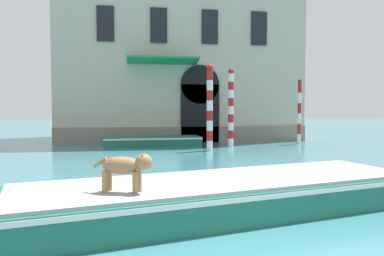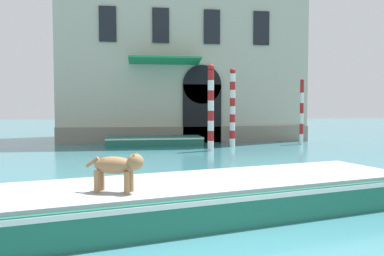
% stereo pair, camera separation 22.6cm
% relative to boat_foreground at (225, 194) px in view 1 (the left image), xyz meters
% --- Properties ---
extents(boat_foreground, '(8.20, 4.16, 0.63)m').
position_rel_boat_foreground_xyz_m(boat_foreground, '(0.00, 0.00, 0.00)').
color(boat_foreground, '#1E6651').
rests_on(boat_foreground, ground_plane).
extents(dog_on_deck, '(0.93, 0.47, 0.64)m').
position_rel_boat_foreground_xyz_m(dog_on_deck, '(-1.81, -0.91, 0.71)').
color(dog_on_deck, '#997047').
rests_on(dog_on_deck, boat_foreground).
extents(boat_moored_near_palazzo, '(4.94, 1.86, 0.46)m').
position_rel_boat_foreground_xyz_m(boat_moored_near_palazzo, '(-0.83, 12.44, -0.09)').
color(boat_moored_near_palazzo, '#1E6651').
rests_on(boat_moored_near_palazzo, ground_plane).
extents(mooring_pole_0, '(0.29, 0.29, 3.92)m').
position_rel_boat_foreground_xyz_m(mooring_pole_0, '(3.03, 11.44, 1.65)').
color(mooring_pole_0, white).
rests_on(mooring_pole_0, ground_plane).
extents(mooring_pole_1, '(0.29, 0.29, 3.91)m').
position_rel_boat_foreground_xyz_m(mooring_pole_1, '(1.63, 9.79, 1.65)').
color(mooring_pole_1, white).
rests_on(mooring_pole_1, ground_plane).
extents(mooring_pole_2, '(0.20, 0.20, 3.49)m').
position_rel_boat_foreground_xyz_m(mooring_pole_2, '(6.96, 12.09, 1.42)').
color(mooring_pole_2, white).
rests_on(mooring_pole_2, ground_plane).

